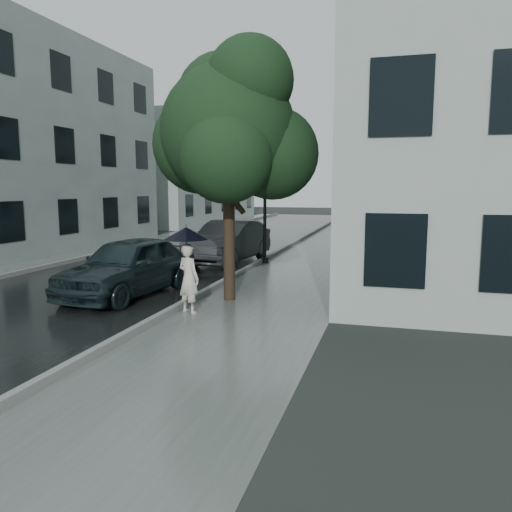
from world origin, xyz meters
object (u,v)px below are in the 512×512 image
(car_near, at_px, (129,266))
(car_far, at_px, (229,242))
(pedestrian, at_px, (189,278))
(lamp_post, at_px, (261,184))
(street_tree, at_px, (230,130))

(car_near, bearing_deg, car_far, 90.18)
(pedestrian, height_order, car_far, pedestrian)
(car_near, bearing_deg, pedestrian, -23.71)
(lamp_post, height_order, car_far, lamp_post)
(pedestrian, height_order, street_tree, street_tree)
(pedestrian, relative_size, street_tree, 0.25)
(street_tree, height_order, car_far, street_tree)
(pedestrian, height_order, car_near, pedestrian)
(street_tree, height_order, car_near, street_tree)
(pedestrian, xyz_separation_m, car_near, (-2.30, 1.35, -0.02))
(car_far, bearing_deg, pedestrian, -72.30)
(lamp_post, distance_m, car_far, 2.49)
(lamp_post, xyz_separation_m, car_far, (-1.19, -0.36, -2.16))
(lamp_post, bearing_deg, pedestrian, -71.96)
(pedestrian, bearing_deg, lamp_post, -62.65)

